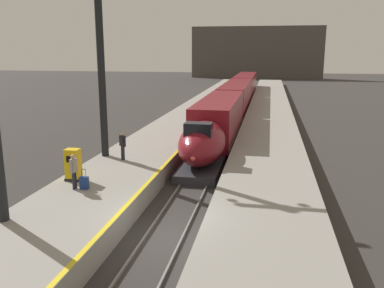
% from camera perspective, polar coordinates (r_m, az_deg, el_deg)
% --- Properties ---
extents(ground_plane, '(260.00, 260.00, 0.00)m').
position_cam_1_polar(ground_plane, '(16.90, -4.03, -13.13)').
color(ground_plane, '#33302D').
extents(platform_left, '(4.80, 110.00, 1.05)m').
position_cam_1_polar(platform_left, '(40.81, -0.75, 3.17)').
color(platform_left, gray).
rests_on(platform_left, ground).
extents(platform_right, '(4.80, 110.00, 1.05)m').
position_cam_1_polar(platform_right, '(40.02, 10.71, 2.75)').
color(platform_right, gray).
rests_on(platform_right, ground).
extents(platform_left_safety_stripe, '(0.20, 107.80, 0.01)m').
position_cam_1_polar(platform_left_safety_stripe, '(40.34, 2.43, 3.81)').
color(platform_left_safety_stripe, yellow).
rests_on(platform_left_safety_stripe, platform_left).
extents(rail_main_left, '(0.08, 110.00, 0.12)m').
position_cam_1_polar(rail_main_left, '(43.06, 4.30, 3.02)').
color(rail_main_left, slate).
rests_on(rail_main_left, ground).
extents(rail_main_right, '(0.08, 110.00, 0.12)m').
position_cam_1_polar(rail_main_right, '(42.92, 6.29, 2.95)').
color(rail_main_right, slate).
rests_on(rail_main_right, ground).
extents(highspeed_train_main, '(2.92, 56.57, 3.60)m').
position_cam_1_polar(highspeed_train_main, '(49.16, 6.08, 6.44)').
color(highspeed_train_main, maroon).
rests_on(highspeed_train_main, ground).
extents(station_column_mid, '(4.00, 0.68, 10.43)m').
position_cam_1_polar(station_column_mid, '(25.13, -12.66, 12.19)').
color(station_column_mid, black).
rests_on(station_column_mid, platform_left).
extents(passenger_near_edge, '(0.23, 0.57, 1.69)m').
position_cam_1_polar(passenger_near_edge, '(19.83, -16.20, -3.34)').
color(passenger_near_edge, '#23232D').
rests_on(passenger_near_edge, platform_left).
extents(passenger_mid_platform, '(0.47, 0.40, 1.69)m').
position_cam_1_polar(passenger_mid_platform, '(24.54, -9.68, 0.07)').
color(passenger_mid_platform, '#23232D').
rests_on(passenger_mid_platform, platform_left).
extents(passenger_far_waiting, '(0.39, 0.50, 1.69)m').
position_cam_1_polar(passenger_far_waiting, '(36.54, 0.59, 4.43)').
color(passenger_far_waiting, '#23232D').
rests_on(passenger_far_waiting, platform_left).
extents(rolling_suitcase, '(0.40, 0.22, 0.98)m').
position_cam_1_polar(rolling_suitcase, '(19.91, -14.82, -5.25)').
color(rolling_suitcase, navy).
rests_on(rolling_suitcase, platform_left).
extents(ticket_machine_yellow, '(0.76, 0.62, 1.60)m').
position_cam_1_polar(ticket_machine_yellow, '(21.29, -16.25, -2.94)').
color(ticket_machine_yellow, yellow).
rests_on(ticket_machine_yellow, platform_left).
extents(terminus_back_wall, '(36.00, 2.00, 14.00)m').
position_cam_1_polar(terminus_back_wall, '(116.74, 9.00, 12.52)').
color(terminus_back_wall, '#4C4742').
rests_on(terminus_back_wall, ground).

